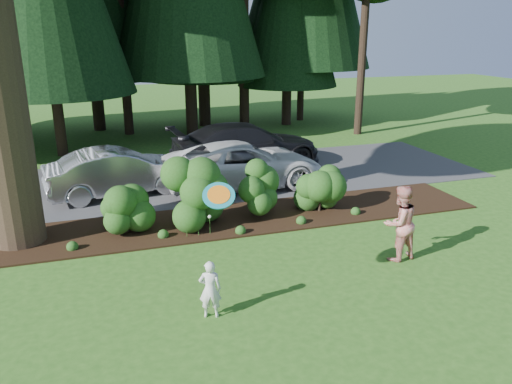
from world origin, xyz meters
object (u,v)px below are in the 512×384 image
Objects in this scene: car_white_suv at (243,164)px; adult at (400,223)px; car_silver_wagon at (119,172)px; car_dark_suv at (246,145)px; frisbee at (219,195)px; child at (210,289)px.

car_white_suv is 6.66m from adult.
car_dark_suv reaches higher than car_silver_wagon.
adult is at bearing 13.16° from frisbee.
adult is 2.88× the size of frisbee.
car_silver_wagon is 7.31× the size of frisbee.
car_dark_suv is 10.46m from frisbee.
child is at bearing 178.24° from car_silver_wagon.
car_dark_suv is at bearing -92.70° from adult.
car_white_suv is at bearing -83.34° from adult.
car_dark_suv is at bearing 70.69° from frisbee.
car_white_suv is 3.04× the size of adult.
car_silver_wagon is at bearing -58.50° from adult.
child is (1.17, -7.81, -0.21)m from car_silver_wagon.
car_white_suv is 8.73× the size of frisbee.
car_dark_suv is (0.82, 2.33, 0.09)m from car_white_suv.
adult is at bearing -151.55° from child.
car_white_suv is at bearing -95.14° from child.
adult reaches higher than car_silver_wagon.
adult is (1.01, -8.74, 0.02)m from car_dark_suv.
child is (-3.64, -9.80, -0.30)m from car_dark_suv.
car_white_suv is 7.99m from child.
frisbee is (1.38, -7.77, 1.57)m from car_silver_wagon.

